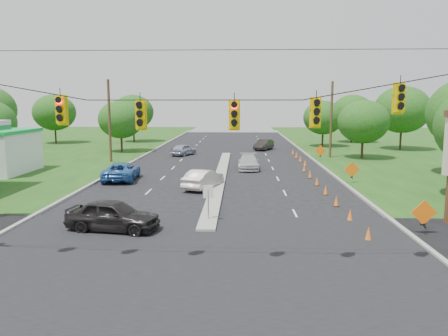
{
  "coord_description": "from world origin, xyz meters",
  "views": [
    {
      "loc": [
        1.71,
        -17.25,
        6.5
      ],
      "look_at": [
        0.81,
        7.44,
        2.8
      ],
      "focal_mm": 35.0,
      "sensor_mm": 36.0,
      "label": 1
    }
  ],
  "objects": [
    {
      "name": "ground",
      "position": [
        0.0,
        0.0,
        0.0
      ],
      "size": [
        160.0,
        160.0,
        0.0
      ],
      "primitive_type": "plane",
      "color": "black",
      "rests_on": "ground"
    },
    {
      "name": "cross_street",
      "position": [
        0.0,
        0.0,
        0.0
      ],
      "size": [
        160.0,
        14.0,
        0.02
      ],
      "primitive_type": "cube",
      "color": "black",
      "rests_on": "ground"
    },
    {
      "name": "curb_left",
      "position": [
        -10.1,
        30.0,
        0.0
      ],
      "size": [
        0.25,
        110.0,
        0.16
      ],
      "primitive_type": "cube",
      "color": "gray",
      "rests_on": "ground"
    },
    {
      "name": "curb_right",
      "position": [
        10.1,
        30.0,
        0.0
      ],
      "size": [
        0.25,
        110.0,
        0.16
      ],
      "primitive_type": "cube",
      "color": "gray",
      "rests_on": "ground"
    },
    {
      "name": "median",
      "position": [
        0.0,
        21.0,
        0.0
      ],
      "size": [
        1.0,
        34.0,
        0.18
      ],
      "primitive_type": "cube",
      "color": "gray",
      "rests_on": "ground"
    },
    {
      "name": "median_sign",
      "position": [
        0.0,
        6.0,
        1.46
      ],
      "size": [
        0.55,
        0.06,
        2.05
      ],
      "color": "gray",
      "rests_on": "ground"
    },
    {
      "name": "signal_span",
      "position": [
        -0.05,
        -1.0,
        4.97
      ],
      "size": [
        25.6,
        0.32,
        9.0
      ],
      "color": "#422D1C",
      "rests_on": "ground"
    },
    {
      "name": "utility_pole_far_left",
      "position": [
        -12.5,
        30.0,
        4.5
      ],
      "size": [
        0.28,
        0.28,
        9.0
      ],
      "primitive_type": "cylinder",
      "color": "#422D1C",
      "rests_on": "ground"
    },
    {
      "name": "utility_pole_far_right",
      "position": [
        12.5,
        35.0,
        4.5
      ],
      "size": [
        0.28,
        0.28,
        9.0
      ],
      "primitive_type": "cylinder",
      "color": "#422D1C",
      "rests_on": "ground"
    },
    {
      "name": "cone_0",
      "position": [
        7.84,
        3.0,
        0.35
      ],
      "size": [
        0.32,
        0.32,
        0.7
      ],
      "primitive_type": "cone",
      "color": "orange",
      "rests_on": "ground"
    },
    {
      "name": "cone_1",
      "position": [
        7.84,
        6.5,
        0.35
      ],
      "size": [
        0.32,
        0.32,
        0.7
      ],
      "primitive_type": "cone",
      "color": "orange",
      "rests_on": "ground"
    },
    {
      "name": "cone_2",
      "position": [
        7.84,
        10.0,
        0.35
      ],
      "size": [
        0.32,
        0.32,
        0.7
      ],
      "primitive_type": "cone",
      "color": "orange",
      "rests_on": "ground"
    },
    {
      "name": "cone_3",
      "position": [
        7.84,
        13.5,
        0.35
      ],
      "size": [
        0.32,
        0.32,
        0.7
      ],
      "primitive_type": "cone",
      "color": "orange",
      "rests_on": "ground"
    },
    {
      "name": "cone_4",
      "position": [
        7.84,
        17.0,
        0.35
      ],
      "size": [
        0.32,
        0.32,
        0.7
      ],
      "primitive_type": "cone",
      "color": "orange",
      "rests_on": "ground"
    },
    {
      "name": "cone_5",
      "position": [
        7.84,
        20.5,
        0.35
      ],
      "size": [
        0.32,
        0.32,
        0.7
      ],
      "primitive_type": "cone",
      "color": "orange",
      "rests_on": "ground"
    },
    {
      "name": "cone_6",
      "position": [
        7.84,
        24.0,
        0.35
      ],
      "size": [
        0.32,
        0.32,
        0.7
      ],
      "primitive_type": "cone",
      "color": "orange",
      "rests_on": "ground"
    },
    {
      "name": "cone_7",
      "position": [
        8.44,
        27.5,
        0.35
      ],
      "size": [
        0.32,
        0.32,
        0.7
      ],
      "primitive_type": "cone",
      "color": "orange",
      "rests_on": "ground"
    },
    {
      "name": "cone_8",
      "position": [
        8.44,
        31.0,
        0.35
      ],
      "size": [
        0.32,
        0.32,
        0.7
      ],
      "primitive_type": "cone",
      "color": "orange",
      "rests_on": "ground"
    },
    {
      "name": "cone_9",
      "position": [
        8.44,
        34.5,
        0.35
      ],
      "size": [
        0.32,
        0.32,
        0.7
      ],
      "primitive_type": "cone",
      "color": "orange",
      "rests_on": "ground"
    },
    {
      "name": "cone_10",
      "position": [
        8.44,
        38.0,
        0.35
      ],
      "size": [
        0.32,
        0.32,
        0.7
      ],
      "primitive_type": "cone",
      "color": "orange",
      "rests_on": "ground"
    },
    {
      "name": "work_sign_0",
      "position": [
        10.8,
        4.0,
        1.09
      ],
      "size": [
        1.27,
        0.58,
        1.37
      ],
      "color": "black",
      "rests_on": "ground"
    },
    {
      "name": "work_sign_1",
      "position": [
        10.8,
        18.0,
        1.09
      ],
      "size": [
        1.27,
        0.58,
        1.37
      ],
      "color": "black",
      "rests_on": "ground"
    },
    {
      "name": "work_sign_2",
      "position": [
        10.8,
        32.0,
        1.09
      ],
      "size": [
        1.27,
        0.58,
        1.37
      ],
      "color": "black",
      "rests_on": "ground"
    },
    {
      "name": "tree_4",
      "position": [
        -28.0,
        52.0,
        4.96
      ],
      "size": [
        6.72,
        6.72,
        7.84
      ],
      "color": "black",
      "rests_on": "ground"
    },
    {
      "name": "tree_5",
      "position": [
        -14.0,
        40.0,
        4.34
      ],
      "size": [
        5.88,
        5.88,
        6.86
      ],
      "color": "black",
      "rests_on": "ground"
    },
    {
      "name": "tree_6",
      "position": [
        -16.0,
        55.0,
        4.96
      ],
      "size": [
        6.72,
        6.72,
        7.84
      ],
      "color": "black",
      "rests_on": "ground"
    },
    {
      "name": "tree_9",
      "position": [
        16.0,
        34.0,
        4.34
      ],
      "size": [
        5.88,
        5.88,
        6.86
      ],
      "color": "black",
      "rests_on": "ground"
    },
    {
      "name": "tree_10",
      "position": [
        24.0,
        44.0,
        5.58
      ],
      "size": [
        7.56,
        7.56,
        8.82
      ],
      "color": "black",
      "rests_on": "ground"
    },
    {
      "name": "tree_11",
      "position": [
        20.0,
        55.0,
        4.96
      ],
      "size": [
        6.72,
        6.72,
        7.84
      ],
      "color": "black",
      "rests_on": "ground"
    },
    {
      "name": "tree_12",
      "position": [
        14.0,
        48.0,
        4.34
      ],
      "size": [
        5.88,
        5.88,
        6.86
      ],
      "color": "black",
      "rests_on": "ground"
    },
    {
      "name": "black_sedan",
      "position": [
        -4.75,
        4.18,
        0.81
      ],
      "size": [
        5.04,
        2.71,
        1.63
      ],
      "primitive_type": "imported",
      "rotation": [
        0.0,
        0.0,
        1.4
      ],
      "color": "black",
      "rests_on": "ground"
    },
    {
      "name": "white_sedan",
      "position": [
        -1.07,
        15.49,
        0.74
      ],
      "size": [
        3.04,
        4.76,
        1.48
      ],
      "primitive_type": "imported",
      "rotation": [
        0.0,
        0.0,
        2.78
      ],
      "color": "beige",
      "rests_on": "ground"
    },
    {
      "name": "blue_pickup",
      "position": [
        -8.3,
        18.94,
        0.77
      ],
      "size": [
        2.93,
        5.68,
        1.53
      ],
      "primitive_type": "imported",
      "rotation": [
        0.0,
        0.0,
        3.21
      ],
      "color": "#2B60A7",
      "rests_on": "ground"
    },
    {
      "name": "silver_car_far",
      "position": [
        2.57,
        25.46,
        0.72
      ],
      "size": [
        2.03,
        4.94,
        1.43
      ],
      "primitive_type": "imported",
      "rotation": [
        0.0,
        0.0,
        -0.01
      ],
      "color": "#B8B8B8",
      "rests_on": "ground"
    },
    {
      "name": "silver_car_oncoming",
      "position": [
        -5.31,
        36.74,
        0.71
      ],
      "size": [
        3.24,
        4.5,
        1.42
      ],
      "primitive_type": "imported",
      "rotation": [
        0.0,
        0.0,
        2.72
      ],
      "color": "#9F9EB6",
      "rests_on": "ground"
    },
    {
      "name": "dark_car_receding",
      "position": [
        5.07,
        43.45,
        0.74
      ],
      "size": [
        3.15,
        4.78,
        1.49
      ],
      "primitive_type": "imported",
      "rotation": [
        0.0,
        0.0,
        -0.38
      ],
      "color": "black",
      "rests_on": "ground"
    }
  ]
}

